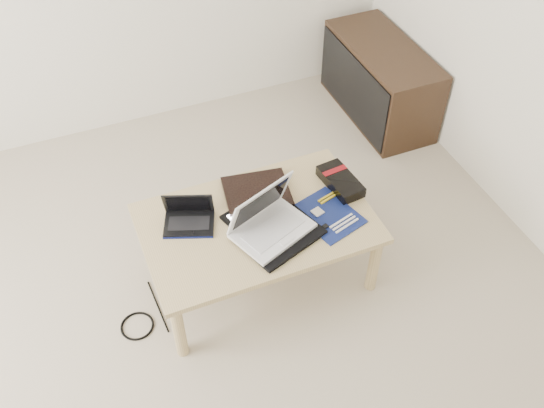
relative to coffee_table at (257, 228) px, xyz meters
name	(u,v)px	position (x,y,z in m)	size (l,w,h in m)	color
ground	(188,383)	(-0.53, -0.46, -0.35)	(4.00, 4.00, 0.00)	beige
room_shell	(123,64)	(-0.53, -0.46, 1.32)	(4.20, 4.20, 2.70)	white
coffee_table	(257,228)	(0.00, 0.00, 0.00)	(1.10, 0.70, 0.40)	tan
media_cabinet	(379,81)	(1.25, 0.99, -0.10)	(0.41, 0.90, 0.50)	#362316
book	(257,192)	(0.07, 0.17, 0.06)	(0.36, 0.32, 0.03)	black
netbook	(189,217)	(-0.30, 0.12, 0.08)	(0.28, 0.24, 0.17)	black
tablet	(254,216)	(0.00, 0.03, 0.06)	(0.31, 0.27, 0.01)	black
remote	(270,201)	(0.11, 0.10, 0.06)	(0.12, 0.21, 0.02)	silver
neoprene_sleeve	(280,235)	(0.06, -0.13, 0.06)	(0.36, 0.26, 0.02)	black
white_laptop	(268,221)	(0.03, -0.08, 0.12)	(0.42, 0.36, 0.25)	white
motherboard	(328,215)	(0.33, -0.09, 0.05)	(0.32, 0.36, 0.01)	#0C1251
gpu_box	(340,181)	(0.48, 0.07, 0.08)	(0.16, 0.28, 0.06)	black
cable_coil	(242,233)	(-0.09, -0.05, 0.05)	(0.10, 0.10, 0.01)	black
floor_cable_coil	(137,326)	(-0.67, -0.08, -0.35)	(0.16, 0.16, 0.01)	black
floor_cable_trail	(158,306)	(-0.54, -0.01, -0.35)	(0.01, 0.01, 0.33)	black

